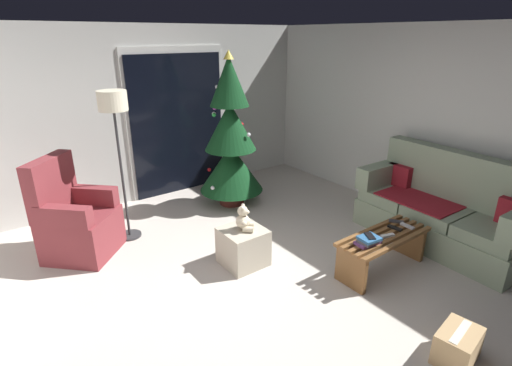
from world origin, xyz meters
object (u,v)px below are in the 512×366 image
at_px(remote_graphite, 396,221).
at_px(ottoman, 243,247).
at_px(remote_white, 387,236).
at_px(remote_silver, 407,226).
at_px(floor_lamp, 114,116).
at_px(teddy_bear_cream, 244,219).
at_px(christmas_tree, 230,141).
at_px(couch, 443,211).
at_px(armchair, 76,221).
at_px(coffee_table, 383,247).
at_px(cell_phone, 370,236).
at_px(cardboard_box_taped_mid_floor, 457,346).
at_px(book_stack, 368,240).
at_px(remote_black, 395,228).

height_order(remote_graphite, ottoman, remote_graphite).
xyz_separation_m(remote_white, remote_silver, (0.35, 0.00, 0.00)).
xyz_separation_m(remote_white, floor_lamp, (-1.87, 2.37, 1.08)).
bearing_deg(floor_lamp, teddy_bear_cream, -59.77).
xyz_separation_m(remote_white, christmas_tree, (-0.29, 2.46, 0.53)).
height_order(couch, remote_silver, couch).
xyz_separation_m(remote_silver, armchair, (-2.82, 2.31, -0.03)).
distance_m(couch, floor_lamp, 3.94).
xyz_separation_m(couch, remote_white, (-1.08, -0.01, 0.03)).
distance_m(armchair, floor_lamp, 1.25).
height_order(remote_white, armchair, armchair).
distance_m(coffee_table, cell_phone, 0.36).
bearing_deg(coffee_table, remote_graphite, 15.93).
bearing_deg(christmas_tree, ottoman, -119.08).
bearing_deg(remote_silver, remote_white, 2.63).
bearing_deg(coffee_table, cardboard_box_taped_mid_floor, -117.00).
xyz_separation_m(remote_graphite, remote_white, (-0.35, -0.14, 0.00)).
bearing_deg(couch, ottoman, 155.11).
bearing_deg(couch, remote_graphite, 169.77).
height_order(teddy_bear_cream, cardboard_box_taped_mid_floor, teddy_bear_cream).
bearing_deg(remote_white, book_stack, -76.33).
bearing_deg(book_stack, floor_lamp, 124.12).
bearing_deg(cell_phone, remote_graphite, 41.66).
xyz_separation_m(remote_graphite, floor_lamp, (-2.23, 2.23, 1.08)).
bearing_deg(teddy_bear_cream, floor_lamp, 120.23).
xyz_separation_m(book_stack, ottoman, (-0.81, 1.00, -0.25)).
bearing_deg(remote_white, floor_lamp, -123.90).
distance_m(floor_lamp, ottoman, 2.03).
bearing_deg(christmas_tree, cardboard_box_taped_mid_floor, -94.35).
height_order(christmas_tree, teddy_bear_cream, christmas_tree).
xyz_separation_m(remote_graphite, book_stack, (-0.64, -0.12, 0.03)).
bearing_deg(cardboard_box_taped_mid_floor, coffee_table, 63.00).
height_order(coffee_table, book_stack, book_stack).
bearing_deg(cell_phone, book_stack, -163.78).
xyz_separation_m(coffee_table, remote_white, (-0.01, -0.04, 0.15)).
relative_size(coffee_table, teddy_bear_cream, 3.86).
bearing_deg(ottoman, remote_graphite, -31.25).
bearing_deg(cardboard_box_taped_mid_floor, teddy_bear_cream, 104.14).
relative_size(armchair, floor_lamp, 0.63).
bearing_deg(couch, remote_silver, -179.53).
xyz_separation_m(book_stack, christmas_tree, (-0.01, 2.44, 0.50)).
bearing_deg(armchair, book_stack, -46.44).
relative_size(remote_black, armchair, 0.14).
height_order(cell_phone, teddy_bear_cream, teddy_bear_cream).
relative_size(remote_silver, cell_phone, 1.08).
xyz_separation_m(cell_phone, armchair, (-2.19, 2.29, -0.10)).
xyz_separation_m(christmas_tree, ottoman, (-0.80, -1.44, -0.75)).
height_order(cell_phone, cardboard_box_taped_mid_floor, cell_phone).
bearing_deg(floor_lamp, cell_phone, -55.70).
xyz_separation_m(remote_white, book_stack, (-0.28, 0.02, 0.03)).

